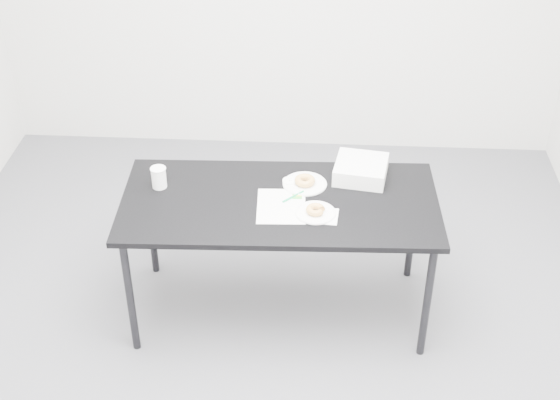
# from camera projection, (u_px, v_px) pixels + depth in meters

# --- Properties ---
(floor) EXTENTS (4.00, 4.00, 0.00)m
(floor) POSITION_uv_depth(u_px,v_px,m) (260.00, 324.00, 4.33)
(floor) COLOR #4F4F54
(floor) RESTS_ON ground
(table) EXTENTS (1.66, 0.82, 0.75)m
(table) POSITION_uv_depth(u_px,v_px,m) (280.00, 209.00, 4.04)
(table) COLOR black
(table) RESTS_ON floor
(scorecard) EXTENTS (0.26, 0.32, 0.00)m
(scorecard) POSITION_uv_depth(u_px,v_px,m) (281.00, 206.00, 3.96)
(scorecard) COLOR white
(scorecard) RESTS_ON table
(logo_patch) EXTENTS (0.05, 0.05, 0.00)m
(logo_patch) POSITION_uv_depth(u_px,v_px,m) (297.00, 196.00, 4.03)
(logo_patch) COLOR green
(logo_patch) RESTS_ON scorecard
(pen) EXTENTS (0.11, 0.11, 0.01)m
(pen) POSITION_uv_depth(u_px,v_px,m) (293.00, 196.00, 4.02)
(pen) COLOR #0D9257
(pen) RESTS_ON scorecard
(napkin) EXTENTS (0.16, 0.16, 0.00)m
(napkin) POSITION_uv_depth(u_px,v_px,m) (323.00, 216.00, 3.89)
(napkin) COLOR white
(napkin) RESTS_ON table
(plate_near) EXTENTS (0.21, 0.21, 0.01)m
(plate_near) POSITION_uv_depth(u_px,v_px,m) (315.00, 213.00, 3.91)
(plate_near) COLOR white
(plate_near) RESTS_ON napkin
(donut_near) EXTENTS (0.12, 0.12, 0.03)m
(donut_near) POSITION_uv_depth(u_px,v_px,m) (316.00, 210.00, 3.90)
(donut_near) COLOR #C1813D
(donut_near) RESTS_ON plate_near
(plate_far) EXTENTS (0.23, 0.23, 0.01)m
(plate_far) POSITION_uv_depth(u_px,v_px,m) (305.00, 184.00, 4.13)
(plate_far) COLOR white
(plate_far) RESTS_ON table
(donut_far) EXTENTS (0.14, 0.14, 0.04)m
(donut_far) POSITION_uv_depth(u_px,v_px,m) (305.00, 181.00, 4.12)
(donut_far) COLOR #C1813D
(donut_far) RESTS_ON plate_far
(coffee_cup) EXTENTS (0.08, 0.08, 0.12)m
(coffee_cup) POSITION_uv_depth(u_px,v_px,m) (159.00, 177.00, 4.08)
(coffee_cup) COLOR white
(coffee_cup) RESTS_ON table
(cup_lid) EXTENTS (0.08, 0.08, 0.01)m
(cup_lid) POSITION_uv_depth(u_px,v_px,m) (290.00, 181.00, 4.15)
(cup_lid) COLOR white
(cup_lid) RESTS_ON table
(bakery_box) EXTENTS (0.31, 0.31, 0.09)m
(bakery_box) POSITION_uv_depth(u_px,v_px,m) (361.00, 170.00, 4.17)
(bakery_box) COLOR white
(bakery_box) RESTS_ON table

